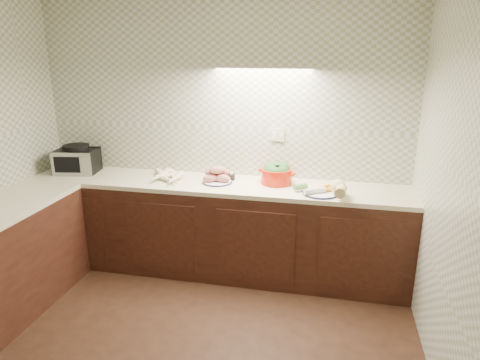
% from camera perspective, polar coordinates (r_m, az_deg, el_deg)
% --- Properties ---
extents(room, '(3.60, 3.60, 2.60)m').
position_cam_1_polar(room, '(2.46, -13.22, 5.57)').
color(room, black).
rests_on(room, ground).
extents(counter, '(3.60, 3.60, 0.90)m').
position_cam_1_polar(counter, '(3.73, -17.16, -10.00)').
color(counter, black).
rests_on(counter, ground).
extents(toaster_oven, '(0.44, 0.37, 0.28)m').
position_cam_1_polar(toaster_oven, '(4.60, -20.89, 2.55)').
color(toaster_oven, black).
rests_on(toaster_oven, counter).
extents(parsnip_pile, '(0.43, 0.42, 0.08)m').
position_cam_1_polar(parsnip_pile, '(4.16, -9.91, 0.57)').
color(parsnip_pile, beige).
rests_on(parsnip_pile, counter).
extents(sweet_potato_plate, '(0.28, 0.28, 0.16)m').
position_cam_1_polar(sweet_potato_plate, '(3.99, -3.07, 0.47)').
color(sweet_potato_plate, '#181746').
rests_on(sweet_potato_plate, counter).
extents(onion_bowl, '(0.14, 0.14, 0.11)m').
position_cam_1_polar(onion_bowl, '(4.09, -1.68, 0.60)').
color(onion_bowl, black).
rests_on(onion_bowl, counter).
extents(dutch_oven, '(0.35, 0.35, 0.20)m').
position_cam_1_polar(dutch_oven, '(3.96, 4.91, 0.88)').
color(dutch_oven, red).
rests_on(dutch_oven, counter).
extents(veg_plate, '(0.49, 0.33, 0.14)m').
position_cam_1_polar(veg_plate, '(3.73, 11.68, -1.17)').
color(veg_plate, '#181746').
rests_on(veg_plate, counter).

